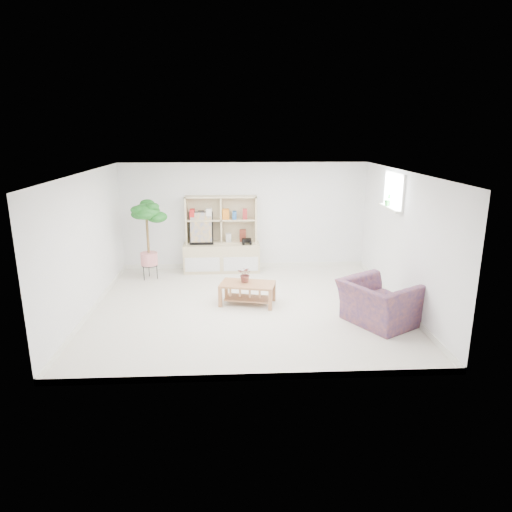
{
  "coord_description": "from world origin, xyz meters",
  "views": [
    {
      "loc": [
        -0.26,
        -7.67,
        3.07
      ],
      "look_at": [
        0.15,
        0.21,
        0.9
      ],
      "focal_mm": 32.0,
      "sensor_mm": 36.0,
      "label": 1
    }
  ],
  "objects_px": {
    "storage_unit": "(221,234)",
    "coffee_table": "(248,294)",
    "armchair": "(379,300)",
    "floor_tree": "(148,240)"
  },
  "relations": [
    {
      "from": "coffee_table",
      "to": "floor_tree",
      "type": "height_order",
      "value": "floor_tree"
    },
    {
      "from": "floor_tree",
      "to": "armchair",
      "type": "distance_m",
      "value": 4.9
    },
    {
      "from": "coffee_table",
      "to": "storage_unit",
      "type": "bearing_deg",
      "value": 116.95
    },
    {
      "from": "coffee_table",
      "to": "floor_tree",
      "type": "relative_size",
      "value": 0.58
    },
    {
      "from": "coffee_table",
      "to": "armchair",
      "type": "relative_size",
      "value": 0.88
    },
    {
      "from": "storage_unit",
      "to": "floor_tree",
      "type": "relative_size",
      "value": 1.0
    },
    {
      "from": "storage_unit",
      "to": "coffee_table",
      "type": "distance_m",
      "value": 2.23
    },
    {
      "from": "floor_tree",
      "to": "armchair",
      "type": "relative_size",
      "value": 1.52
    },
    {
      "from": "storage_unit",
      "to": "armchair",
      "type": "relative_size",
      "value": 1.52
    },
    {
      "from": "storage_unit",
      "to": "floor_tree",
      "type": "distance_m",
      "value": 1.6
    }
  ]
}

